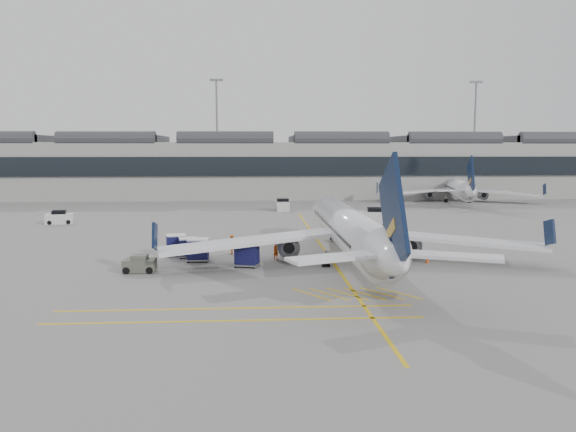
{
  "coord_description": "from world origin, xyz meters",
  "views": [
    {
      "loc": [
        3.13,
        -43.78,
        9.78
      ],
      "look_at": [
        6.12,
        4.32,
        4.0
      ],
      "focal_mm": 35.0,
      "sensor_mm": 36.0,
      "label": 1
    }
  ],
  "objects": [
    {
      "name": "baggage_cart_c",
      "position": [
        -2.76,
        6.58,
        0.97
      ],
      "size": [
        1.93,
        1.68,
        1.81
      ],
      "rotation": [
        0.0,
        0.0,
        0.17
      ],
      "color": "gray",
      "rests_on": "ground"
    },
    {
      "name": "safety_cone_nose",
      "position": [
        8.3,
        20.93,
        0.24
      ],
      "size": [
        0.34,
        0.34,
        0.47
      ],
      "primitive_type": "cone",
      "color": "#F24C0A",
      "rests_on": "ground"
    },
    {
      "name": "airliner_main",
      "position": [
        11.41,
        3.58,
        2.82
      ],
      "size": [
        33.1,
        36.13,
        9.61
      ],
      "rotation": [
        0.0,
        0.0,
        0.0
      ],
      "color": "white",
      "rests_on": "ground"
    },
    {
      "name": "baggage_cart_a",
      "position": [
        -1.7,
        4.84,
        1.08
      ],
      "size": [
        1.94,
        1.61,
        2.01
      ],
      "rotation": [
        0.0,
        0.0,
        -0.02
      ],
      "color": "gray",
      "rests_on": "ground"
    },
    {
      "name": "terminal",
      "position": [
        0.0,
        71.93,
        6.14
      ],
      "size": [
        200.0,
        20.45,
        12.4
      ],
      "color": "#9E9E99",
      "rests_on": "ground"
    },
    {
      "name": "service_van_mid",
      "position": [
        7.76,
        44.5,
        0.9
      ],
      "size": [
        2.03,
        3.95,
        2.01
      ],
      "rotation": [
        0.0,
        0.0,
        1.59
      ],
      "color": "silver",
      "rests_on": "ground"
    },
    {
      "name": "ground",
      "position": [
        0.0,
        0.0,
        0.0
      ],
      "size": [
        220.0,
        220.0,
        0.0
      ],
      "primitive_type": "plane",
      "color": "gray",
      "rests_on": "ground"
    },
    {
      "name": "pushback_tug",
      "position": [
        -5.95,
        0.76,
        0.62
      ],
      "size": [
        2.53,
        1.59,
        1.4
      ],
      "rotation": [
        0.0,
        0.0,
        -0.02
      ],
      "color": "#53574A",
      "rests_on": "ground"
    },
    {
      "name": "belt_loader",
      "position": [
        11.51,
        4.96,
        0.61
      ],
      "size": [
        5.1,
        1.87,
        2.08
      ],
      "rotation": [
        0.0,
        0.0,
        -0.04
      ],
      "color": "silver",
      "rests_on": "ground"
    },
    {
      "name": "service_van_right",
      "position": [
        19.21,
        29.25,
        0.91
      ],
      "size": [
        4.15,
        2.42,
        2.03
      ],
      "rotation": [
        0.0,
        0.0,
        -0.12
      ],
      "color": "silver",
      "rests_on": "ground"
    },
    {
      "name": "baggage_cart_d",
      "position": [
        -4.01,
        7.72,
        1.05
      ],
      "size": [
        2.14,
        1.89,
        1.95
      ],
      "rotation": [
        0.0,
        0.0,
        0.22
      ],
      "color": "gray",
      "rests_on": "ground"
    },
    {
      "name": "ramp_agent_a",
      "position": [
        5.11,
        5.22,
        0.79
      ],
      "size": [
        0.69,
        0.66,
        1.59
      ],
      "primitive_type": "imported",
      "rotation": [
        0.0,
        0.0,
        0.68
      ],
      "color": "#FE510D",
      "rests_on": "ground"
    },
    {
      "name": "apron_markings",
      "position": [
        10.0,
        10.0,
        0.01
      ],
      "size": [
        0.25,
        60.0,
        0.01
      ],
      "primitive_type": "cube",
      "color": "gold",
      "rests_on": "ground"
    },
    {
      "name": "service_van_left",
      "position": [
        -22.27,
        30.85,
        0.79
      ],
      "size": [
        3.72,
        2.41,
        1.76
      ],
      "rotation": [
        0.0,
        0.0,
        0.21
      ],
      "color": "silver",
      "rests_on": "ground"
    },
    {
      "name": "airliner_far",
      "position": [
        40.74,
        57.73,
        2.57
      ],
      "size": [
        29.59,
        32.62,
        8.76
      ],
      "rotation": [
        0.0,
        0.0,
        -0.19
      ],
      "color": "white",
      "rests_on": "ground"
    },
    {
      "name": "safety_cone_engine",
      "position": [
        18.09,
        2.94,
        0.24
      ],
      "size": [
        0.34,
        0.34,
        0.47
      ],
      "primitive_type": "cone",
      "color": "#F24C0A",
      "rests_on": "ground"
    },
    {
      "name": "baggage_cart_b",
      "position": [
        2.57,
        2.36,
        1.09
      ],
      "size": [
        2.3,
        2.07,
        2.04
      ],
      "rotation": [
        0.0,
        0.0,
        -0.28
      ],
      "color": "gray",
      "rests_on": "ground"
    },
    {
      "name": "ramp_agent_b",
      "position": [
        1.06,
        8.14,
        0.89
      ],
      "size": [
        1.09,
        1.07,
        1.78
      ],
      "primitive_type": "imported",
      "rotation": [
        0.0,
        0.0,
        3.84
      ],
      "color": "orange",
      "rests_on": "ground"
    },
    {
      "name": "light_masts",
      "position": [
        -1.67,
        86.0,
        14.49
      ],
      "size": [
        113.0,
        0.6,
        25.45
      ],
      "color": "slate",
      "rests_on": "ground"
    }
  ]
}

